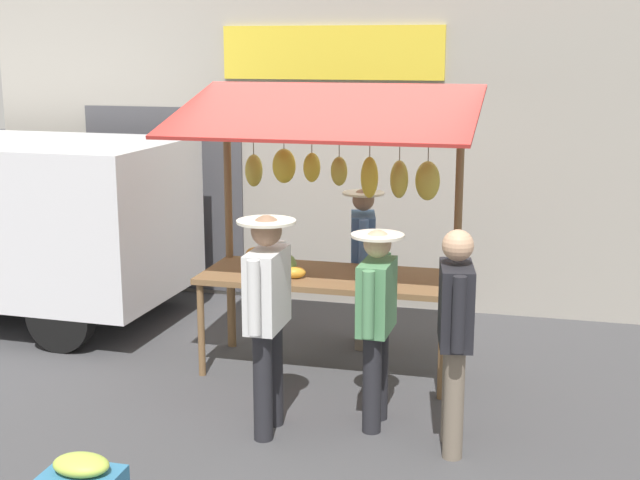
{
  "coord_description": "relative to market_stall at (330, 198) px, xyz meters",
  "views": [
    {
      "loc": [
        -1.77,
        7.12,
        2.8
      ],
      "look_at": [
        0.0,
        0.3,
        1.25
      ],
      "focal_mm": 49.13,
      "sensor_mm": 36.0,
      "label": 1
    }
  ],
  "objects": [
    {
      "name": "street_backdrop",
      "position": [
        0.05,
        -2.14,
        0.15
      ],
      "size": [
        9.0,
        0.3,
        3.4
      ],
      "color": "#9E998E",
      "rests_on": "ground"
    },
    {
      "name": "shopper_with_ponytail",
      "position": [
        0.12,
        1.39,
        -0.57
      ],
      "size": [
        0.43,
        0.7,
        1.64
      ],
      "rotation": [
        0.0,
        0.0,
        -1.56
      ],
      "color": "#232328",
      "rests_on": "ground"
    },
    {
      "name": "shopper_in_striped_shirt",
      "position": [
        -1.23,
        1.35,
        -0.62
      ],
      "size": [
        0.29,
        0.68,
        1.6
      ],
      "rotation": [
        0.0,
        0.0,
        -1.41
      ],
      "color": "#726656",
      "rests_on": "ground"
    },
    {
      "name": "shopper_with_shopping_bag",
      "position": [
        -0.63,
        1.08,
        -0.67
      ],
      "size": [
        0.39,
        0.66,
        1.51
      ],
      "rotation": [
        0.0,
        0.0,
        -1.59
      ],
      "color": "#232328",
      "rests_on": "ground"
    },
    {
      "name": "vendor_with_sunhat",
      "position": [
        -0.15,
        -0.7,
        -0.66
      ],
      "size": [
        0.39,
        0.65,
        1.52
      ],
      "rotation": [
        0.0,
        0.0,
        1.8
      ],
      "color": "#726656",
      "rests_on": "ground"
    },
    {
      "name": "ground_plane",
      "position": [
        -0.01,
        0.05,
        -1.55
      ],
      "size": [
        40.0,
        40.0,
        0.0
      ],
      "primitive_type": "plane",
      "color": "#424244"
    },
    {
      "name": "market_stall",
      "position": [
        0.0,
        0.0,
        0.0
      ],
      "size": [
        2.5,
        1.46,
        2.5
      ],
      "color": "brown",
      "rests_on": "ground"
    }
  ]
}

